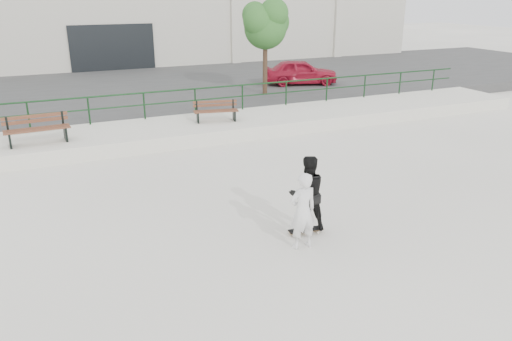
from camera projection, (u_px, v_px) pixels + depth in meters
name	position (u px, v px, depth m)	size (l,w,h in m)	color
ground	(311.00, 255.00, 10.18)	(120.00, 120.00, 0.00)	#B7B3A7
ledge	(181.00, 131.00, 18.25)	(30.00, 3.00, 0.50)	silver
parking_strip	(135.00, 91.00, 25.54)	(60.00, 14.00, 0.50)	#393939
railing	(170.00, 97.00, 19.02)	(28.00, 0.06, 1.03)	#133518
bench_left	(37.00, 129.00, 15.78)	(2.00, 0.69, 0.91)	#4F2A1B
bench_right	(216.00, 111.00, 18.49)	(1.70, 0.80, 0.75)	#4F2A1B
tree	(266.00, 23.00, 22.46)	(2.42, 2.15, 4.30)	#4A3025
red_car	(300.00, 72.00, 25.70)	(1.51, 3.76, 1.28)	#A2142B
skateboard	(306.00, 230.00, 11.08)	(0.80, 0.30, 0.09)	black
standing_skater	(307.00, 194.00, 10.78)	(0.83, 0.65, 1.71)	black
seated_skater	(303.00, 211.00, 10.21)	(0.61, 0.40, 1.66)	silver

